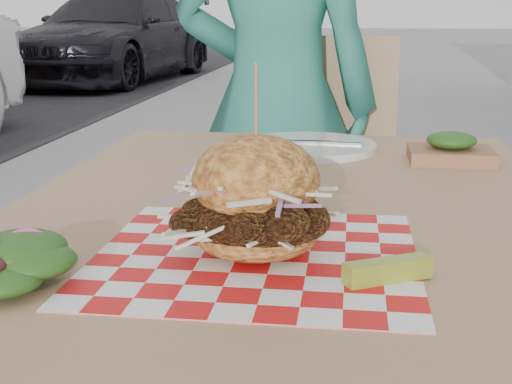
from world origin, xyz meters
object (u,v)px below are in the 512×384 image
patio_chair (318,182)px  diner (275,103)px  car_dark (115,36)px  sandwich (256,204)px  patio_table (289,258)px

patio_chair → diner: bearing=-176.6°
diner → patio_chair: size_ratio=1.63×
car_dark → sandwich: (3.35, -9.50, 0.17)m
car_dark → sandwich: bearing=-64.2°
patio_chair → patio_table: bearing=-91.5°
sandwich → patio_table: bearing=85.0°
patio_chair → sandwich: (-0.02, -1.19, 0.26)m
diner → patio_table: diner is taller
diner → car_dark: diner is taller
car_dark → patio_table: 9.87m
sandwich → diner: bearing=95.1°
patio_table → diner: bearing=97.4°
patio_table → patio_chair: (-0.00, 0.97, -0.12)m
patio_table → sandwich: (-0.02, -0.22, 0.14)m
car_dark → patio_chair: (3.37, -8.31, -0.09)m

